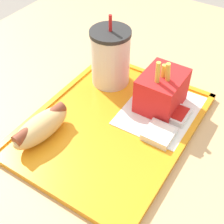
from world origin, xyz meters
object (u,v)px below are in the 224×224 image
object	(u,v)px
fries_carton	(162,91)
sauce_cup_mayo	(159,134)
soda_cup	(110,57)
hot_dog_far	(41,126)
sauce_cup_ketchup	(175,113)

from	to	relation	value
fries_carton	sauce_cup_mayo	xyz separation A→B (m)	(-0.08, -0.04, -0.03)
soda_cup	sauce_cup_mayo	xyz separation A→B (m)	(-0.10, -0.17, -0.06)
hot_dog_far	sauce_cup_ketchup	bearing A→B (deg)	-46.01
hot_dog_far	fries_carton	xyz separation A→B (m)	(0.20, -0.15, 0.02)
sauce_cup_ketchup	fries_carton	bearing A→B (deg)	72.62
soda_cup	fries_carton	xyz separation A→B (m)	(-0.02, -0.13, -0.02)
soda_cup	sauce_cup_ketchup	world-z (taller)	soda_cup
sauce_cup_mayo	sauce_cup_ketchup	world-z (taller)	same
hot_dog_far	sauce_cup_ketchup	world-z (taller)	hot_dog_far
hot_dog_far	soda_cup	bearing A→B (deg)	-4.60
fries_carton	sauce_cup_mayo	size ratio (longest dim) A/B	2.26
soda_cup	sauce_cup_ketchup	distance (m)	0.19
fries_carton	hot_dog_far	bearing A→B (deg)	142.58
sauce_cup_ketchup	sauce_cup_mayo	bearing A→B (deg)	177.77
fries_carton	soda_cup	bearing A→B (deg)	83.01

